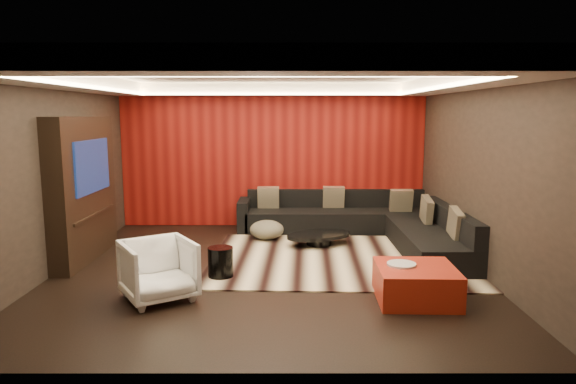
{
  "coord_description": "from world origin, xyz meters",
  "views": [
    {
      "loc": [
        0.29,
        -7.18,
        2.25
      ],
      "look_at": [
        0.3,
        0.6,
        1.05
      ],
      "focal_mm": 32.0,
      "sensor_mm": 36.0,
      "label": 1
    }
  ],
  "objects_px": {
    "drum_stool": "(221,262)",
    "coffee_table": "(319,239)",
    "white_side_table": "(401,280)",
    "sectional_sofa": "(367,224)",
    "orange_ottoman": "(416,283)",
    "armchair": "(159,270)"
  },
  "relations": [
    {
      "from": "drum_stool",
      "to": "sectional_sofa",
      "type": "height_order",
      "value": "sectional_sofa"
    },
    {
      "from": "armchair",
      "to": "orange_ottoman",
      "type": "bearing_deg",
      "value": -32.53
    },
    {
      "from": "white_side_table",
      "to": "armchair",
      "type": "relative_size",
      "value": 0.54
    },
    {
      "from": "white_side_table",
      "to": "armchair",
      "type": "xyz_separation_m",
      "value": [
        -2.95,
        -0.05,
        0.15
      ]
    },
    {
      "from": "white_side_table",
      "to": "sectional_sofa",
      "type": "bearing_deg",
      "value": 89.02
    },
    {
      "from": "orange_ottoman",
      "to": "armchair",
      "type": "bearing_deg",
      "value": 179.64
    },
    {
      "from": "orange_ottoman",
      "to": "sectional_sofa",
      "type": "relative_size",
      "value": 0.26
    },
    {
      "from": "coffee_table",
      "to": "white_side_table",
      "type": "relative_size",
      "value": 2.64
    },
    {
      "from": "coffee_table",
      "to": "white_side_table",
      "type": "height_order",
      "value": "white_side_table"
    },
    {
      "from": "drum_stool",
      "to": "armchair",
      "type": "bearing_deg",
      "value": -127.41
    },
    {
      "from": "sectional_sofa",
      "to": "armchair",
      "type": "bearing_deg",
      "value": -134.46
    },
    {
      "from": "white_side_table",
      "to": "orange_ottoman",
      "type": "bearing_deg",
      "value": -23.56
    },
    {
      "from": "orange_ottoman",
      "to": "white_side_table",
      "type": "bearing_deg",
      "value": 156.44
    },
    {
      "from": "white_side_table",
      "to": "sectional_sofa",
      "type": "distance_m",
      "value": 3.01
    },
    {
      "from": "drum_stool",
      "to": "white_side_table",
      "type": "relative_size",
      "value": 0.93
    },
    {
      "from": "sectional_sofa",
      "to": "orange_ottoman",
      "type": "bearing_deg",
      "value": -87.87
    },
    {
      "from": "coffee_table",
      "to": "drum_stool",
      "type": "xyz_separation_m",
      "value": [
        -1.46,
        -1.72,
        0.11
      ]
    },
    {
      "from": "drum_stool",
      "to": "orange_ottoman",
      "type": "bearing_deg",
      "value": -19.06
    },
    {
      "from": "coffee_table",
      "to": "white_side_table",
      "type": "xyz_separation_m",
      "value": [
        0.85,
        -2.51,
        0.1
      ]
    },
    {
      "from": "drum_stool",
      "to": "coffee_table",
      "type": "bearing_deg",
      "value": 49.73
    },
    {
      "from": "coffee_table",
      "to": "armchair",
      "type": "distance_m",
      "value": 3.32
    },
    {
      "from": "coffee_table",
      "to": "white_side_table",
      "type": "distance_m",
      "value": 2.65
    }
  ]
}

